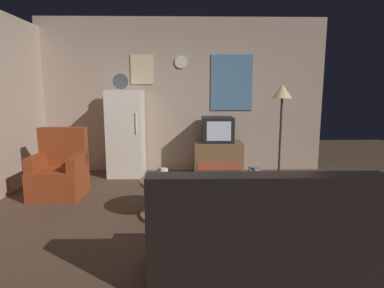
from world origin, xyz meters
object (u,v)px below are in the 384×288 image
at_px(crt_tv, 217,129).
at_px(book_stack, 255,171).
at_px(fridge, 126,133).
at_px(wine_glass, 162,174).
at_px(coffee_table, 170,197).
at_px(mug_ceramic_white, 165,172).
at_px(standing_lamp, 282,99).
at_px(tv_stand, 218,158).
at_px(remote_control, 161,179).
at_px(armchair, 60,172).
at_px(couch, 257,241).

height_order(crt_tv, book_stack, crt_tv).
relative_size(fridge, wine_glass, 11.80).
height_order(coffee_table, mug_ceramic_white, mug_ceramic_white).
distance_m(standing_lamp, mug_ceramic_white, 2.40).
relative_size(tv_stand, coffee_table, 1.17).
bearing_deg(mug_ceramic_white, remote_control, -97.98).
bearing_deg(crt_tv, armchair, -155.04).
relative_size(coffee_table, armchair, 0.75).
bearing_deg(tv_stand, armchair, -155.16).
relative_size(remote_control, couch, 0.09).
bearing_deg(fridge, tv_stand, 0.11).
height_order(tv_stand, mug_ceramic_white, tv_stand).
relative_size(standing_lamp, book_stack, 7.82).
bearing_deg(wine_glass, book_stack, 51.13).
xyz_separation_m(tv_stand, crt_tv, (-0.02, -0.00, 0.52)).
relative_size(tv_stand, standing_lamp, 0.53).
relative_size(crt_tv, mug_ceramic_white, 6.00).
xyz_separation_m(standing_lamp, mug_ceramic_white, (-1.82, -1.30, -0.86)).
height_order(remote_control, book_stack, remote_control).
height_order(fridge, couch, fridge).
relative_size(crt_tv, armchair, 0.56).
bearing_deg(crt_tv, wine_glass, -113.34).
relative_size(armchair, book_stack, 4.72).
xyz_separation_m(wine_glass, remote_control, (-0.01, 0.00, -0.06)).
height_order(armchair, couch, armchair).
bearing_deg(tv_stand, coffee_table, -111.81).
bearing_deg(book_stack, couch, -101.80).
height_order(standing_lamp, couch, standing_lamp).
height_order(coffee_table, armchair, armchair).
distance_m(fridge, couch, 3.66).
relative_size(tv_stand, couch, 0.49).
bearing_deg(remote_control, standing_lamp, 52.42).
xyz_separation_m(remote_control, couch, (0.86, -1.30, -0.15)).
bearing_deg(remote_control, mug_ceramic_white, 94.98).
bearing_deg(standing_lamp, coffee_table, -139.57).
distance_m(mug_ceramic_white, armchair, 1.68).
bearing_deg(couch, remote_control, 123.31).
xyz_separation_m(wine_glass, armchair, (-1.53, 0.85, -0.19)).
height_order(standing_lamp, mug_ceramic_white, standing_lamp).
relative_size(crt_tv, book_stack, 2.66).
relative_size(crt_tv, standing_lamp, 0.34).
height_order(remote_control, couch, couch).
bearing_deg(fridge, wine_glass, -68.72).
xyz_separation_m(remote_control, armchair, (-1.52, 0.85, -0.12)).
bearing_deg(remote_control, armchair, 163.71).
distance_m(crt_tv, couch, 3.30).
relative_size(fridge, tv_stand, 2.11).
height_order(fridge, mug_ceramic_white, fridge).
bearing_deg(wine_glass, armchair, 150.90).
xyz_separation_m(crt_tv, couch, (0.00, -3.26, -0.50)).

